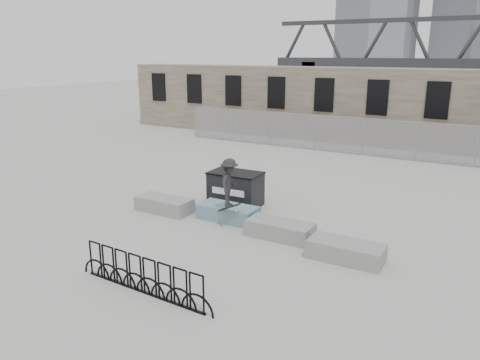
% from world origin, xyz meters
% --- Properties ---
extents(ground, '(120.00, 120.00, 0.00)m').
position_xyz_m(ground, '(0.00, 0.00, 0.00)').
color(ground, '#A2A29E').
rests_on(ground, ground).
extents(stone_wall, '(36.00, 2.58, 4.50)m').
position_xyz_m(stone_wall, '(0.00, 16.24, 2.26)').
color(stone_wall, '#655C4B').
rests_on(stone_wall, ground).
extents(chainlink_fence, '(22.06, 0.06, 2.02)m').
position_xyz_m(chainlink_fence, '(-0.00, 12.50, 1.04)').
color(chainlink_fence, gray).
rests_on(chainlink_fence, ground).
extents(planter_far_left, '(2.00, 0.90, 0.50)m').
position_xyz_m(planter_far_left, '(-3.32, -0.14, 0.27)').
color(planter_far_left, gray).
rests_on(planter_far_left, ground).
extents(planter_center_left, '(2.00, 0.90, 0.50)m').
position_xyz_m(planter_center_left, '(-0.95, 0.25, 0.27)').
color(planter_center_left, teal).
rests_on(planter_center_left, ground).
extents(planter_center_right, '(2.00, 0.90, 0.50)m').
position_xyz_m(planter_center_right, '(1.21, -0.25, 0.27)').
color(planter_center_right, gray).
rests_on(planter_center_right, ground).
extents(planter_offset, '(2.00, 0.90, 0.50)m').
position_xyz_m(planter_offset, '(3.41, -0.79, 0.27)').
color(planter_offset, gray).
rests_on(planter_offset, ground).
extents(dumpster, '(1.92, 1.22, 1.23)m').
position_xyz_m(dumpster, '(-1.54, 1.75, 0.62)').
color(dumpster, black).
rests_on(dumpster, ground).
extents(bike_rack, '(4.04, 0.22, 0.90)m').
position_xyz_m(bike_rack, '(-0.08, -4.90, 0.44)').
color(bike_rack, black).
rests_on(bike_rack, ground).
extents(skateboarder, '(0.81, 1.11, 1.75)m').
position_xyz_m(skateboarder, '(-0.55, -0.29, 1.47)').
color(skateboarder, '#242426').
rests_on(skateboarder, ground).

